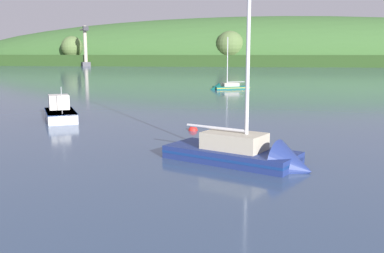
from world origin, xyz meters
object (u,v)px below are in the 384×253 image
object	(u,v)px
fishing_boat_moored	(60,115)
mooring_buoy_foreground	(193,130)
dockside_crane	(85,47)
sailboat_near_mooring	(226,88)
sailboat_midwater_white	(249,159)

from	to	relation	value
fishing_boat_moored	mooring_buoy_foreground	world-z (taller)	fishing_boat_moored
dockside_crane	mooring_buoy_foreground	xyz separation A→B (m)	(68.34, -166.47, -9.11)
dockside_crane	sailboat_near_mooring	distance (m)	144.07
sailboat_midwater_white	mooring_buoy_foreground	world-z (taller)	sailboat_midwater_white
dockside_crane	sailboat_midwater_white	xyz separation A→B (m)	(72.54, -176.76, -8.81)
dockside_crane	sailboat_midwater_white	world-z (taller)	dockside_crane
mooring_buoy_foreground	dockside_crane	bearing A→B (deg)	112.32
dockside_crane	mooring_buoy_foreground	distance (m)	180.18
sailboat_near_mooring	dockside_crane	bearing A→B (deg)	-84.82
dockside_crane	fishing_boat_moored	world-z (taller)	dockside_crane
dockside_crane	fishing_boat_moored	bearing A→B (deg)	169.03
dockside_crane	mooring_buoy_foreground	world-z (taller)	dockside_crane
fishing_boat_moored	mooring_buoy_foreground	bearing A→B (deg)	-136.55
dockside_crane	sailboat_midwater_white	size ratio (longest dim) A/B	1.40
sailboat_near_mooring	sailboat_midwater_white	xyz separation A→B (m)	(2.93, -50.93, 0.12)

